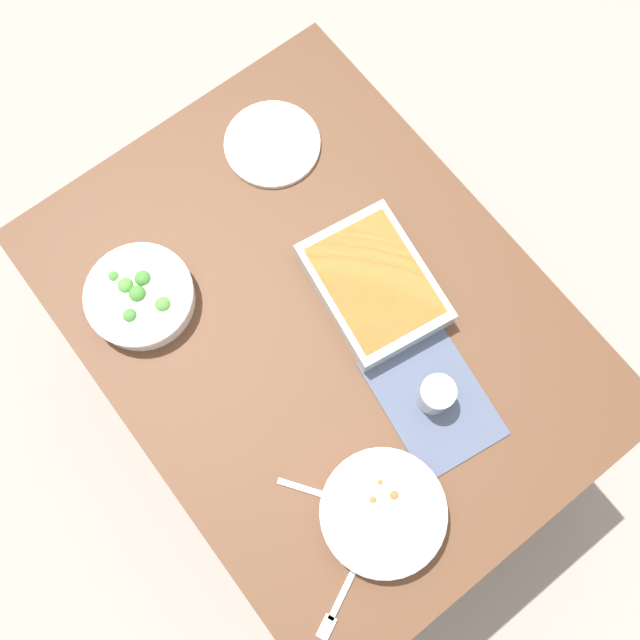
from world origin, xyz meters
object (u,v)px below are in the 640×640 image
object	(u,v)px
stew_bowl	(383,512)
spoon_by_stew	(332,497)
baking_dish	(374,284)
side_plate	(272,144)
drink_cup	(435,395)
broccoli_bowl	(140,296)
fork_on_table	(339,601)

from	to	relation	value
stew_bowl	spoon_by_stew	world-z (taller)	stew_bowl
baking_dish	side_plate	world-z (taller)	baking_dish
stew_bowl	baking_dish	distance (m)	0.46
stew_bowl	side_plate	xyz separation A→B (m)	(-0.78, 0.31, -0.03)
spoon_by_stew	stew_bowl	bearing A→B (deg)	35.61
drink_cup	stew_bowl	bearing A→B (deg)	-63.66
broccoli_bowl	baking_dish	xyz separation A→B (m)	(0.28, 0.40, 0.00)
stew_bowl	baking_dish	world-z (taller)	same
baking_dish	drink_cup	world-z (taller)	drink_cup
stew_bowl	spoon_by_stew	bearing A→B (deg)	-144.39
spoon_by_stew	broccoli_bowl	bearing A→B (deg)	-173.22
baking_dish	broccoli_bowl	bearing A→B (deg)	-124.80
stew_bowl	broccoli_bowl	world-z (taller)	broccoli_bowl
broccoli_bowl	side_plate	world-z (taller)	broccoli_bowl
drink_cup	side_plate	xyz separation A→B (m)	(-0.67, 0.09, -0.03)
spoon_by_stew	side_plate	bearing A→B (deg)	151.92
broccoli_bowl	spoon_by_stew	bearing A→B (deg)	6.78
stew_bowl	side_plate	distance (m)	0.84
broccoli_bowl	fork_on_table	bearing A→B (deg)	-3.12
baking_dish	fork_on_table	bearing A→B (deg)	-44.73
side_plate	spoon_by_stew	world-z (taller)	side_plate
stew_bowl	broccoli_bowl	size ratio (longest dim) A/B	1.06
broccoli_bowl	drink_cup	bearing A→B (deg)	33.12
spoon_by_stew	fork_on_table	distance (m)	0.19
stew_bowl	drink_cup	distance (m)	0.25
stew_bowl	fork_on_table	xyz separation A→B (m)	(0.08, -0.17, -0.03)
stew_bowl	side_plate	bearing A→B (deg)	158.07
stew_bowl	drink_cup	bearing A→B (deg)	116.34
baking_dish	stew_bowl	bearing A→B (deg)	-36.77
drink_cup	side_plate	distance (m)	0.68
stew_bowl	fork_on_table	bearing A→B (deg)	-65.28
stew_bowl	broccoli_bowl	bearing A→B (deg)	-169.02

